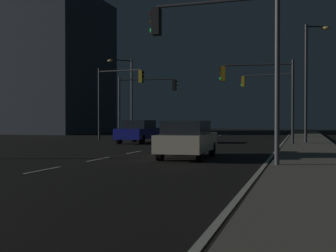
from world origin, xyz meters
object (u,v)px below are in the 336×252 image
Objects in this scene: traffic_light_mid_left at (259,84)px; building_distant at (20,67)px; traffic_light_far_left at (145,94)px; street_lamp_median at (310,72)px; car_oncoming at (138,131)px; traffic_light_far_center at (270,91)px; traffic_light_mid_right at (220,43)px; street_lamp_mid_block at (128,90)px; traffic_light_near_right at (118,89)px; car at (187,139)px.

traffic_light_mid_left is 0.25× the size of building_distant.
street_lamp_median is (13.51, -6.18, 0.82)m from traffic_light_far_left.
traffic_light_far_center reaches higher than car_oncoming.
street_lamp_mid_block is at bearing 118.88° from traffic_light_mid_right.
traffic_light_far_center is (-0.07, 25.26, -0.01)m from traffic_light_mid_right.
traffic_light_mid_right is 0.79× the size of street_lamp_mid_block.
street_lamp_median is 18.38m from street_lamp_mid_block.
street_lamp_median is 1.04× the size of street_lamp_mid_block.
car_oncoming is 14.69m from traffic_light_far_center.
street_lamp_mid_block is (-12.95, -1.65, 0.23)m from traffic_light_far_center.
traffic_light_near_right is at bearing -99.76° from traffic_light_far_left.
traffic_light_far_center is (8.00, 11.85, 3.38)m from car_oncoming.
street_lamp_median reaches higher than traffic_light_mid_left.
street_lamp_median is at bearing 78.09° from traffic_light_mid_right.
traffic_light_near_right is (-3.03, 3.44, 3.17)m from car_oncoming.
traffic_light_near_right is 7.04m from street_lamp_mid_block.
street_lamp_mid_block is (-1.92, 6.76, 0.44)m from traffic_light_near_right.
traffic_light_far_center is at bearing 22.36° from traffic_light_far_left.
car is 0.78× the size of traffic_light_far_center.
traffic_light_mid_right is (1.88, -2.86, 3.38)m from car.
traffic_light_mid_left is (11.23, -3.95, -0.19)m from traffic_light_near_right.
traffic_light_mid_right is at bearing -45.94° from building_distant.
traffic_light_far_left is at bearing -157.64° from traffic_light_far_center.
building_distant reaches higher than street_lamp_mid_block.
street_lamp_mid_block is (-11.13, 20.74, 3.61)m from car.
traffic_light_far_left is 23.18m from building_distant.
street_lamp_mid_block reaches higher than traffic_light_mid_left.
car_oncoming is at bearing -64.10° from street_lamp_mid_block.
car is 10.65m from traffic_light_mid_left.
car is at bearing -45.04° from building_distant.
street_lamp_median is at bearing 67.27° from car.
building_distant is at bearing 134.96° from car.
street_lamp_median is (3.13, 14.83, 0.44)m from traffic_light_mid_right.
traffic_light_far_left is 0.26× the size of building_distant.
traffic_light_near_right is 0.28× the size of building_distant.
traffic_light_far_left is 13.29m from traffic_light_mid_left.
traffic_light_far_center reaches higher than car.
car is 13.53m from street_lamp_median.
street_lamp_median is at bearing -8.04° from traffic_light_near_right.
traffic_light_mid_left is 0.68× the size of street_lamp_median.
street_lamp_median reaches higher than traffic_light_far_left.
street_lamp_median is at bearing -28.51° from street_lamp_mid_block.
street_lamp_median is at bearing -26.44° from building_distant.
traffic_light_far_left is 1.04× the size of traffic_light_mid_left.
traffic_light_mid_right is (8.06, -13.40, 3.38)m from car_oncoming.
traffic_light_mid_right is 12.90m from traffic_light_mid_left.
traffic_light_far_left is 0.73× the size of street_lamp_mid_block.
street_lamp_mid_block is at bearing 115.90° from car_oncoming.
street_lamp_median is at bearing 33.03° from traffic_light_mid_left.
car is at bearing 123.35° from traffic_light_mid_right.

